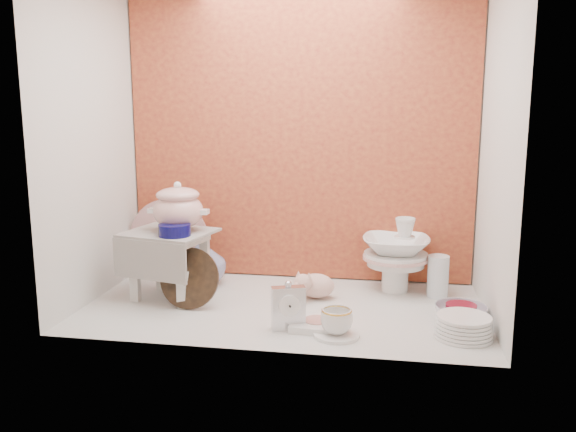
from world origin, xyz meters
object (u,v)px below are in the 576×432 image
step_stool (170,265)px  crystal_bowl (461,313)px  blue_white_vase (202,261)px  plush_pig (316,285)px  soup_tureen (178,206)px  floral_platter (169,239)px  mantel_clock (288,306)px  gold_rim_teacup (337,321)px  dinner_plate_stack (464,326)px  porcelain_tower (396,254)px

step_stool → crystal_bowl: bearing=8.6°
blue_white_vase → plush_pig: blue_white_vase is taller
step_stool → plush_pig: step_stool is taller
plush_pig → soup_tureen: bearing=162.4°
floral_platter → mantel_clock: 0.98m
plush_pig → gold_rim_teacup: size_ratio=1.71×
dinner_plate_stack → crystal_bowl: 0.18m
gold_rim_teacup → crystal_bowl: (0.51, 0.26, -0.03)m
step_stool → plush_pig: (0.69, 0.10, -0.10)m
mantel_clock → crystal_bowl: size_ratio=0.92×
floral_platter → crystal_bowl: size_ratio=1.94×
mantel_clock → blue_white_vase: bearing=114.9°
blue_white_vase → plush_pig: bearing=-11.5°
floral_platter → crystal_bowl: (1.46, -0.42, -0.18)m
soup_tureen → porcelain_tower: (1.02, 0.26, -0.26)m
dinner_plate_stack → gold_rim_teacup: bearing=-171.6°
mantel_clock → step_stool: bearing=133.4°
mantel_clock → crystal_bowl: 0.75m
crystal_bowl → dinner_plate_stack: bearing=-93.3°
porcelain_tower → gold_rim_teacup: bearing=-110.3°
plush_pig → gold_rim_teacup: plush_pig is taller
gold_rim_teacup → dinner_plate_stack: bearing=8.4°
blue_white_vase → mantel_clock: bearing=-44.8°
soup_tureen → crystal_bowl: bearing=-5.1°
plush_pig → crystal_bowl: bearing=-41.8°
soup_tureen → blue_white_vase: bearing=78.3°
step_stool → gold_rim_teacup: size_ratio=3.01×
step_stool → porcelain_tower: porcelain_tower is taller
soup_tureen → floral_platter: 0.41m
mantel_clock → crystal_bowl: (0.71, 0.21, -0.07)m
blue_white_vase → dinner_plate_stack: size_ratio=1.09×
blue_white_vase → gold_rim_teacup: (0.74, -0.58, -0.06)m
soup_tureen → floral_platter: (-0.17, 0.30, -0.23)m
step_stool → floral_platter: size_ratio=0.90×
step_stool → dinner_plate_stack: step_stool is taller
crystal_bowl → plush_pig: bearing=163.0°
mantel_clock → dinner_plate_stack: size_ratio=0.86×
mantel_clock → porcelain_tower: porcelain_tower is taller
blue_white_vase → crystal_bowl: (1.25, -0.32, -0.09)m
gold_rim_teacup → dinner_plate_stack: 0.50m
soup_tureen → porcelain_tower: size_ratio=0.74×
soup_tureen → crystal_bowl: size_ratio=1.26×
floral_platter → porcelain_tower: bearing=-1.8°
floral_platter → dinner_plate_stack: floral_platter is taller
crystal_bowl → blue_white_vase: bearing=165.6°
dinner_plate_stack → porcelain_tower: porcelain_tower is taller
plush_pig → mantel_clock: bearing=-124.1°
step_stool → mantel_clock: bearing=-13.7°
floral_platter → crystal_bowl: floral_platter is taller
blue_white_vase → porcelain_tower: 0.98m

